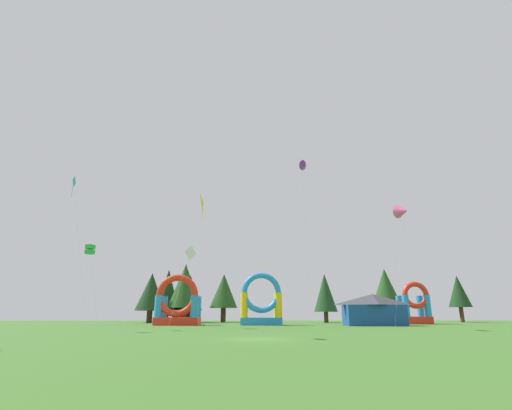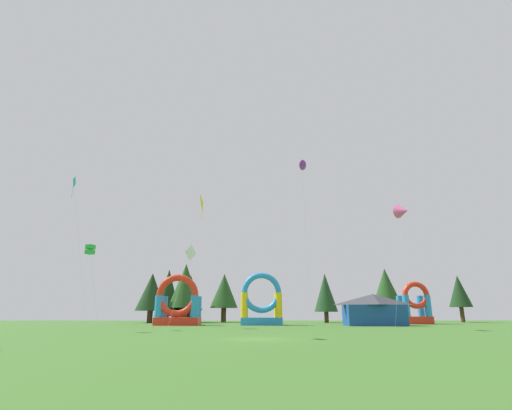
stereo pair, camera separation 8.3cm
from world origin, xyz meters
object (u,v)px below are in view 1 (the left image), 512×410
Objects in this scene: kite_cyan_diamond at (73,183)px; kite_white_diamond at (189,254)px; kite_green_box at (90,250)px; kite_yellow_diamond at (203,204)px; inflatable_blue_arch at (178,307)px; festival_tent at (374,310)px; inflatable_yellow_castle at (415,308)px; inflatable_red_slide at (261,306)px; kite_pink_delta at (403,211)px; kite_purple_parafoil at (303,165)px.

kite_cyan_diamond reaches higher than kite_white_diamond.
kite_green_box is 0.76× the size of kite_yellow_diamond.
inflatable_blue_arch reaches higher than festival_tent.
inflatable_blue_arch is 36.61m from inflatable_yellow_castle.
kite_pink_delta is at bearing -21.40° from inflatable_red_slide.
festival_tent is at bearing -9.06° from inflatable_red_slide.
inflatable_red_slide is at bearing -168.07° from inflatable_yellow_castle.
kite_purple_parafoil is 30.78m from inflatable_yellow_castle.
kite_purple_parafoil is (-13.84, -3.99, 4.89)m from kite_pink_delta.
kite_pink_delta is 0.78× the size of kite_purple_parafoil.
kite_yellow_diamond reaches higher than festival_tent.
kite_cyan_diamond is 2.53× the size of inflatable_blue_arch.
inflatable_yellow_castle reaches higher than festival_tent.
kite_cyan_diamond is 42.65m from festival_tent.
kite_cyan_diamond is 21.88m from inflatable_blue_arch.
kite_white_diamond is 37.10m from inflatable_yellow_castle.
kite_green_box is 48.36m from inflatable_yellow_castle.
kite_white_diamond reaches higher than kite_green_box.
kite_yellow_diamond is at bearing -38.64° from kite_cyan_diamond.
kite_yellow_diamond is (-10.52, -14.81, -9.37)m from kite_purple_parafoil.
festival_tent is at bearing 124.85° from kite_pink_delta.
kite_yellow_diamond is 17.00m from kite_white_diamond.
kite_cyan_diamond is at bearing -166.38° from festival_tent.
kite_pink_delta is 1.44× the size of kite_yellow_diamond.
kite_green_box is at bearing -136.18° from kite_white_diamond.
kite_purple_parafoil is 22.34m from festival_tent.
kite_cyan_diamond is 2.75× the size of inflatable_yellow_castle.
festival_tent is (27.28, -2.12, -0.36)m from inflatable_blue_arch.
inflatable_yellow_castle is at bearing 8.59° from inflatable_blue_arch.
kite_green_box is (-36.62, -10.61, -6.98)m from kite_pink_delta.
inflatable_yellow_castle is (33.43, 14.80, -6.30)m from kite_white_diamond.
kite_green_box is 26.53m from kite_purple_parafoil.
kite_yellow_diamond reaches higher than inflatable_blue_arch.
kite_purple_parafoil is 1.15× the size of kite_cyan_diamond.
kite_cyan_diamond is (-28.42, -0.50, -2.71)m from kite_purple_parafoil.
kite_pink_delta is 2.18× the size of inflatable_red_slide.
inflatable_yellow_castle is at bearing 40.42° from festival_tent.
kite_purple_parafoil is at bearing -6.92° from kite_white_diamond.
festival_tent is at bearing 48.59° from kite_yellow_diamond.
kite_cyan_diamond reaches higher than inflatable_red_slide.
kite_green_box is 1.14× the size of inflatable_red_slide.
kite_yellow_diamond is at bearing -33.74° from kite_green_box.
kite_white_diamond is at bearing 102.26° from kite_yellow_diamond.
kite_pink_delta is at bearing 16.10° from kite_purple_parafoil.
inflatable_yellow_castle is at bearing 46.39° from kite_yellow_diamond.
kite_pink_delta is 1.69× the size of kite_white_diamond.
kite_pink_delta is at bearing 37.68° from kite_yellow_diamond.
inflatable_red_slide is at bearing 158.60° from kite_pink_delta.
kite_green_box is at bearing -154.93° from festival_tent.
inflatable_blue_arch is at bearing 175.55° from festival_tent.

